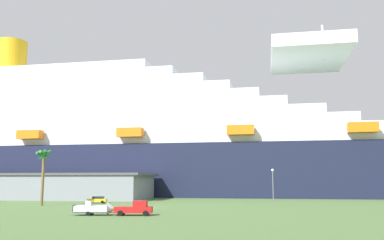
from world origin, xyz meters
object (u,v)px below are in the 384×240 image
(palm_tree, at_px, (44,161))
(pickup_truck, at_px, (135,208))
(street_lamp, at_px, (273,182))
(parked_car_yellow_taxi, at_px, (98,200))
(cruise_ship, at_px, (92,145))
(small_boat_on_trailer, at_px, (97,209))

(palm_tree, bearing_deg, pickup_truck, -42.65)
(street_lamp, height_order, parked_car_yellow_taxi, street_lamp)
(cruise_ship, relative_size, small_boat_on_trailer, 40.41)
(cruise_ship, bearing_deg, parked_car_yellow_taxi, -70.42)
(cruise_ship, xyz_separation_m, street_lamp, (56.12, -57.03, -12.82))
(pickup_truck, height_order, parked_car_yellow_taxi, pickup_truck)
(pickup_truck, distance_m, street_lamp, 33.22)
(small_boat_on_trailer, xyz_separation_m, parked_car_yellow_taxi, (-9.72, 32.36, -0.13))
(cruise_ship, distance_m, pickup_truck, 88.22)
(small_boat_on_trailer, bearing_deg, pickup_truck, 1.75)
(small_boat_on_trailer, height_order, parked_car_yellow_taxi, small_boat_on_trailer)
(small_boat_on_trailer, distance_m, street_lamp, 37.70)
(street_lamp, bearing_deg, parked_car_yellow_taxi, 167.03)
(cruise_ship, relative_size, palm_tree, 24.53)
(pickup_truck, height_order, palm_tree, palm_tree)
(pickup_truck, distance_m, small_boat_on_trailer, 5.85)
(palm_tree, relative_size, street_lamp, 1.55)
(cruise_ship, height_order, palm_tree, cruise_ship)
(pickup_truck, xyz_separation_m, parked_car_yellow_taxi, (-15.57, 32.18, -0.21))
(cruise_ship, bearing_deg, street_lamp, -45.46)
(cruise_ship, distance_m, palm_tree, 58.73)
(pickup_truck, relative_size, parked_car_yellow_taxi, 1.29)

